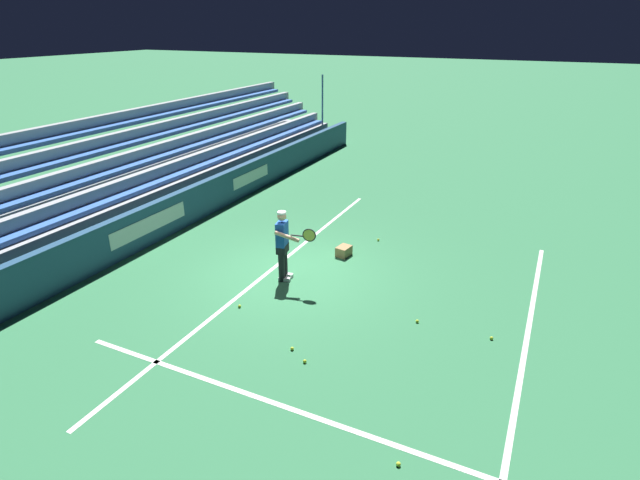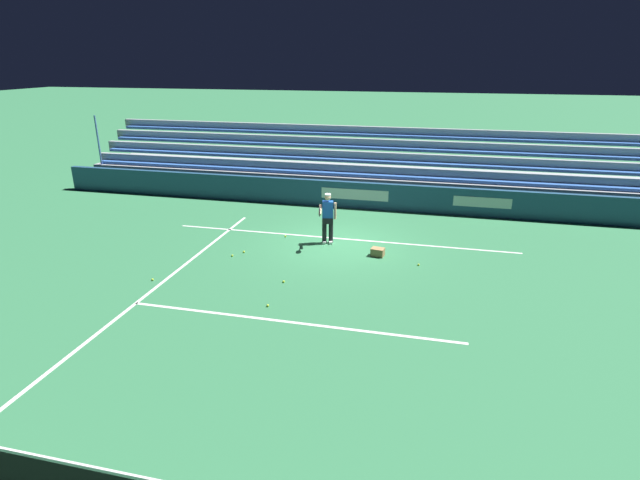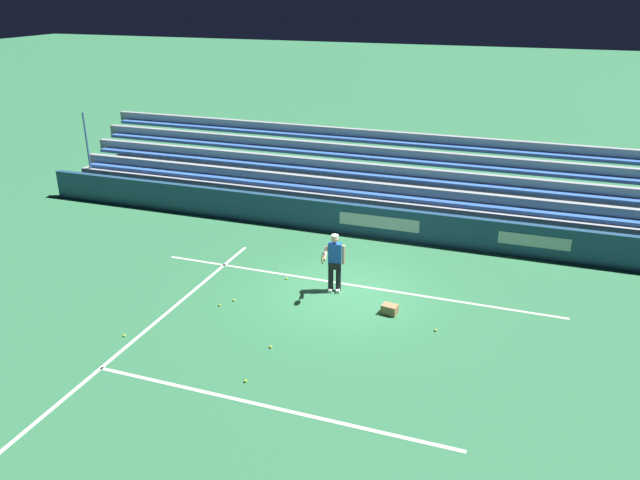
{
  "view_description": "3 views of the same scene",
  "coord_description": "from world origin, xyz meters",
  "px_view_note": "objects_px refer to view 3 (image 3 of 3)",
  "views": [
    {
      "loc": [
        9.49,
        5.37,
        5.66
      ],
      "look_at": [
        0.21,
        0.92,
        1.14
      ],
      "focal_mm": 28.0,
      "sensor_mm": 36.0,
      "label": 1
    },
    {
      "loc": [
        -3.16,
        15.5,
        5.92
      ],
      "look_at": [
        0.19,
        1.64,
        0.69
      ],
      "focal_mm": 28.0,
      "sensor_mm": 36.0,
      "label": 2
    },
    {
      "loc": [
        -4.64,
        15.16,
        8.09
      ],
      "look_at": [
        0.84,
        -0.23,
        1.4
      ],
      "focal_mm": 35.0,
      "sensor_mm": 36.0,
      "label": 3
    }
  ],
  "objects_px": {
    "tennis_ball_near_player": "(124,336)",
    "tennis_ball_on_baseline": "(287,278)",
    "tennis_ball_far_right": "(234,300)",
    "ball_box_cardboard": "(390,309)",
    "tennis_player": "(334,262)",
    "tennis_ball_toward_net": "(436,330)",
    "tennis_ball_far_left": "(220,305)",
    "tennis_ball_by_box": "(271,347)",
    "tennis_ball_midcourt": "(245,381)"
  },
  "relations": [
    {
      "from": "tennis_ball_near_player",
      "to": "tennis_ball_toward_net",
      "type": "bearing_deg",
      "value": -158.5
    },
    {
      "from": "tennis_ball_near_player",
      "to": "ball_box_cardboard",
      "type": "bearing_deg",
      "value": -150.53
    },
    {
      "from": "tennis_ball_near_player",
      "to": "tennis_ball_on_baseline",
      "type": "relative_size",
      "value": 1.0
    },
    {
      "from": "tennis_player",
      "to": "tennis_ball_midcourt",
      "type": "bearing_deg",
      "value": 84.77
    },
    {
      "from": "tennis_ball_by_box",
      "to": "tennis_ball_near_player",
      "type": "bearing_deg",
      "value": 11.46
    },
    {
      "from": "ball_box_cardboard",
      "to": "tennis_ball_by_box",
      "type": "relative_size",
      "value": 6.06
    },
    {
      "from": "tennis_ball_near_player",
      "to": "tennis_ball_midcourt",
      "type": "xyz_separation_m",
      "value": [
        -3.68,
        0.72,
        0.0
      ]
    },
    {
      "from": "tennis_ball_by_box",
      "to": "tennis_ball_toward_net",
      "type": "height_order",
      "value": "same"
    },
    {
      "from": "ball_box_cardboard",
      "to": "tennis_ball_toward_net",
      "type": "bearing_deg",
      "value": 159.11
    },
    {
      "from": "tennis_ball_far_right",
      "to": "tennis_ball_midcourt",
      "type": "bearing_deg",
      "value": 120.63
    },
    {
      "from": "tennis_ball_on_baseline",
      "to": "tennis_ball_far_left",
      "type": "height_order",
      "value": "same"
    },
    {
      "from": "tennis_ball_on_baseline",
      "to": "tennis_ball_toward_net",
      "type": "bearing_deg",
      "value": 162.15
    },
    {
      "from": "ball_box_cardboard",
      "to": "tennis_ball_far_right",
      "type": "bearing_deg",
      "value": 10.03
    },
    {
      "from": "tennis_player",
      "to": "tennis_ball_on_baseline",
      "type": "relative_size",
      "value": 25.98
    },
    {
      "from": "tennis_player",
      "to": "tennis_ball_far_right",
      "type": "xyz_separation_m",
      "value": [
        2.42,
        1.52,
        -0.86
      ]
    },
    {
      "from": "tennis_ball_far_right",
      "to": "ball_box_cardboard",
      "type": "bearing_deg",
      "value": -169.97
    },
    {
      "from": "tennis_ball_on_baseline",
      "to": "tennis_ball_by_box",
      "type": "bearing_deg",
      "value": 106.57
    },
    {
      "from": "tennis_player",
      "to": "tennis_ball_midcourt",
      "type": "distance_m",
      "value": 4.95
    },
    {
      "from": "tennis_player",
      "to": "tennis_ball_toward_net",
      "type": "bearing_deg",
      "value": 157.78
    },
    {
      "from": "tennis_ball_far_right",
      "to": "tennis_ball_toward_net",
      "type": "distance_m",
      "value": 5.54
    },
    {
      "from": "tennis_ball_far_right",
      "to": "tennis_ball_on_baseline",
      "type": "height_order",
      "value": "same"
    },
    {
      "from": "tennis_player",
      "to": "tennis_ball_far_right",
      "type": "relative_size",
      "value": 25.98
    },
    {
      "from": "tennis_ball_near_player",
      "to": "tennis_ball_toward_net",
      "type": "distance_m",
      "value": 7.79
    },
    {
      "from": "tennis_ball_by_box",
      "to": "tennis_ball_on_baseline",
      "type": "bearing_deg",
      "value": -73.43
    },
    {
      "from": "tennis_ball_on_baseline",
      "to": "tennis_ball_far_left",
      "type": "bearing_deg",
      "value": 63.08
    },
    {
      "from": "tennis_player",
      "to": "tennis_ball_midcourt",
      "type": "height_order",
      "value": "tennis_player"
    },
    {
      "from": "tennis_ball_far_left",
      "to": "tennis_ball_near_player",
      "type": "bearing_deg",
      "value": 56.41
    },
    {
      "from": "tennis_ball_far_right",
      "to": "tennis_ball_on_baseline",
      "type": "xyz_separation_m",
      "value": [
        -0.85,
        -1.76,
        0.0
      ]
    },
    {
      "from": "tennis_player",
      "to": "tennis_ball_on_baseline",
      "type": "height_order",
      "value": "tennis_player"
    },
    {
      "from": "tennis_player",
      "to": "tennis_ball_near_player",
      "type": "relative_size",
      "value": 25.98
    },
    {
      "from": "tennis_ball_on_baseline",
      "to": "tennis_player",
      "type": "bearing_deg",
      "value": 171.53
    },
    {
      "from": "ball_box_cardboard",
      "to": "tennis_ball_far_left",
      "type": "bearing_deg",
      "value": 14.28
    },
    {
      "from": "ball_box_cardboard",
      "to": "tennis_ball_by_box",
      "type": "bearing_deg",
      "value": 48.74
    },
    {
      "from": "tennis_ball_near_player",
      "to": "tennis_ball_midcourt",
      "type": "height_order",
      "value": "same"
    },
    {
      "from": "tennis_ball_near_player",
      "to": "tennis_ball_on_baseline",
      "type": "bearing_deg",
      "value": -120.43
    },
    {
      "from": "ball_box_cardboard",
      "to": "tennis_ball_toward_net",
      "type": "distance_m",
      "value": 1.4
    },
    {
      "from": "tennis_ball_far_right",
      "to": "tennis_ball_far_left",
      "type": "relative_size",
      "value": 1.0
    },
    {
      "from": "tennis_ball_near_player",
      "to": "tennis_ball_far_right",
      "type": "relative_size",
      "value": 1.0
    },
    {
      "from": "ball_box_cardboard",
      "to": "tennis_ball_on_baseline",
      "type": "xyz_separation_m",
      "value": [
        3.37,
        -1.01,
        -0.1
      ]
    },
    {
      "from": "tennis_ball_on_baseline",
      "to": "tennis_ball_toward_net",
      "type": "xyz_separation_m",
      "value": [
        -4.68,
        1.51,
        0.0
      ]
    },
    {
      "from": "tennis_ball_midcourt",
      "to": "tennis_ball_on_baseline",
      "type": "bearing_deg",
      "value": -77.59
    },
    {
      "from": "tennis_player",
      "to": "tennis_ball_on_baseline",
      "type": "xyz_separation_m",
      "value": [
        1.56,
        -0.23,
        -0.86
      ]
    },
    {
      "from": "tennis_ball_by_box",
      "to": "tennis_ball_on_baseline",
      "type": "height_order",
      "value": "same"
    },
    {
      "from": "tennis_ball_by_box",
      "to": "tennis_ball_midcourt",
      "type": "height_order",
      "value": "same"
    },
    {
      "from": "tennis_ball_midcourt",
      "to": "tennis_ball_far_left",
      "type": "xyz_separation_m",
      "value": [
        2.21,
        -2.94,
        0.0
      ]
    },
    {
      "from": "tennis_ball_toward_net",
      "to": "tennis_ball_far_left",
      "type": "bearing_deg",
      "value": 6.29
    },
    {
      "from": "tennis_ball_far_left",
      "to": "tennis_ball_toward_net",
      "type": "bearing_deg",
      "value": -173.71
    },
    {
      "from": "tennis_ball_on_baseline",
      "to": "tennis_ball_far_right",
      "type": "bearing_deg",
      "value": 64.09
    },
    {
      "from": "tennis_ball_toward_net",
      "to": "tennis_ball_far_left",
      "type": "xyz_separation_m",
      "value": [
        5.77,
        0.64,
        0.0
      ]
    },
    {
      "from": "tennis_ball_far_right",
      "to": "tennis_ball_by_box",
      "type": "bearing_deg",
      "value": 135.95
    }
  ]
}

